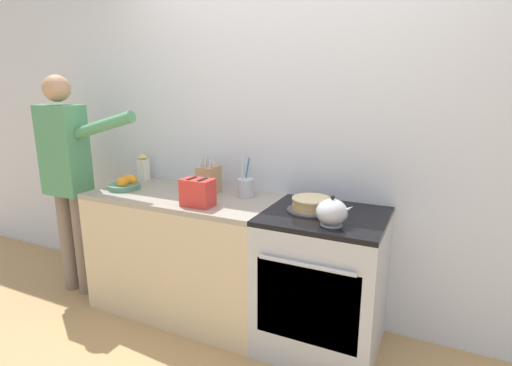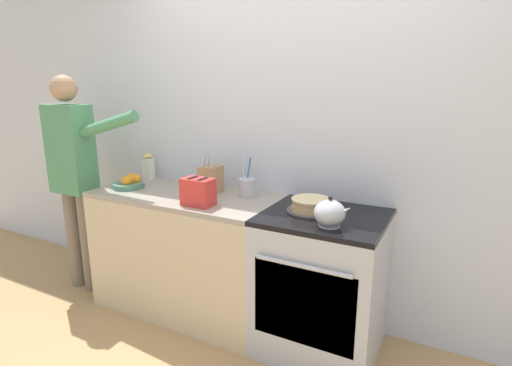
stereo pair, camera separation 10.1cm
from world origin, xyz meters
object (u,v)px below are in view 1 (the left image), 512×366
object	(u,v)px
layer_cake	(311,205)
fruit_bowl	(125,184)
toaster	(198,192)
milk_carton	(143,167)
tea_kettle	(332,212)
utensil_crock	(246,187)
person_baker	(67,167)
knife_block	(209,179)
stove_range	(322,282)

from	to	relation	value
layer_cake	fruit_bowl	size ratio (longest dim) A/B	1.28
toaster	milk_carton	bearing A→B (deg)	152.64
fruit_bowl	layer_cake	bearing A→B (deg)	3.45
tea_kettle	utensil_crock	world-z (taller)	utensil_crock
layer_cake	tea_kettle	world-z (taller)	tea_kettle
milk_carton	person_baker	xyz separation A→B (m)	(-0.41, -0.38, 0.03)
utensil_crock	fruit_bowl	size ratio (longest dim) A/B	1.24
fruit_bowl	knife_block	bearing A→B (deg)	15.91
layer_cake	toaster	size ratio (longest dim) A/B	1.37
person_baker	tea_kettle	bearing A→B (deg)	12.13
stove_range	layer_cake	distance (m)	0.49
stove_range	utensil_crock	distance (m)	0.80
utensil_crock	milk_carton	size ratio (longest dim) A/B	1.31
stove_range	layer_cake	xyz separation A→B (m)	(-0.09, 0.03, 0.48)
knife_block	utensil_crock	bearing A→B (deg)	4.81
tea_kettle	toaster	world-z (taller)	toaster
stove_range	person_baker	world-z (taller)	person_baker
stove_range	layer_cake	size ratio (longest dim) A/B	3.02
layer_cake	fruit_bowl	world-z (taller)	fruit_bowl
toaster	knife_block	bearing A→B (deg)	109.40
utensil_crock	layer_cake	bearing A→B (deg)	-12.69
layer_cake	knife_block	xyz separation A→B (m)	(-0.79, 0.09, 0.06)
person_baker	toaster	bearing A→B (deg)	11.22
fruit_bowl	toaster	distance (m)	0.73
stove_range	milk_carton	distance (m)	1.67
layer_cake	toaster	xyz separation A→B (m)	(-0.68, -0.21, 0.05)
utensil_crock	person_baker	size ratio (longest dim) A/B	0.17
knife_block	utensil_crock	xyz separation A→B (m)	(0.28, 0.02, -0.03)
layer_cake	knife_block	bearing A→B (deg)	173.47
knife_block	fruit_bowl	xyz separation A→B (m)	(-0.61, -0.17, -0.06)
tea_kettle	toaster	size ratio (longest dim) A/B	0.98
fruit_bowl	person_baker	bearing A→B (deg)	-168.01
stove_range	milk_carton	world-z (taller)	milk_carton
milk_carton	stove_range	bearing A→B (deg)	-8.14
layer_cake	tea_kettle	xyz separation A→B (m)	(0.18, -0.20, 0.03)
stove_range	toaster	size ratio (longest dim) A/B	4.14
knife_block	milk_carton	distance (m)	0.69
tea_kettle	fruit_bowl	size ratio (longest dim) A/B	0.92
person_baker	utensil_crock	bearing A→B (deg)	24.75
utensil_crock	person_baker	world-z (taller)	person_baker
toaster	person_baker	world-z (taller)	person_baker
fruit_bowl	tea_kettle	bearing A→B (deg)	-4.04
fruit_bowl	person_baker	xyz separation A→B (m)	(-0.48, -0.10, 0.10)
toaster	person_baker	distance (m)	1.19
stove_range	layer_cake	world-z (taller)	layer_cake
knife_block	person_baker	world-z (taller)	person_baker
tea_kettle	milk_carton	distance (m)	1.69
milk_carton	person_baker	world-z (taller)	person_baker
stove_range	tea_kettle	bearing A→B (deg)	-63.08
utensil_crock	tea_kettle	bearing A→B (deg)	-24.32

